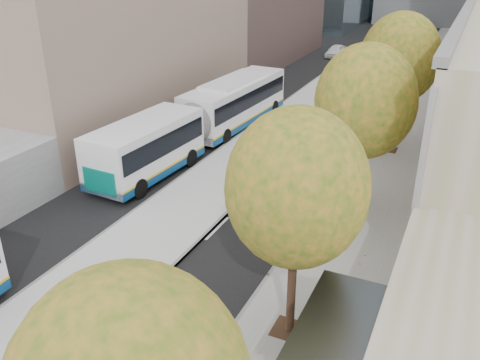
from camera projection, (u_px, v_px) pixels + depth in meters
The scene contains 8 objects.
bus_platform at pixel (295, 116), 37.72m from camera, with size 4.25×150.00×0.15m, color #B7B7B7.
sidewalk at pixel (406, 132), 34.68m from camera, with size 4.75×150.00×0.08m, color gray.
bus_shelter at pixel (341, 338), 13.38m from camera, with size 1.90×4.40×2.53m.
tree_c at pixel (297, 189), 14.58m from camera, with size 4.20×4.20×7.28m.
tree_d at pixel (365, 102), 21.89m from camera, with size 4.40×4.40×7.60m.
tree_e at pixel (400, 59), 29.21m from camera, with size 4.60×4.60×7.92m.
bus_far at pixel (203, 118), 31.93m from camera, with size 3.86×19.00×3.15m.
distant_car at pixel (336, 51), 57.93m from camera, with size 1.61×4.00×1.36m, color white.
Camera 1 is at (7.64, 0.41, 11.59)m, focal length 38.00 mm.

